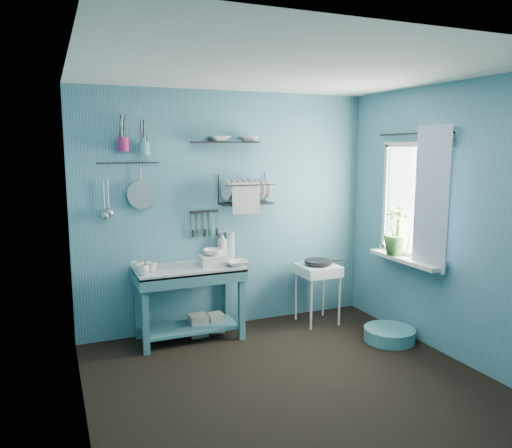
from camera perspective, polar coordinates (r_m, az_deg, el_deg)
name	(u,v)px	position (r m, az deg, el deg)	size (l,w,h in m)	color
floor	(290,382)	(4.34, 3.90, -17.54)	(3.20, 3.20, 0.00)	black
ceiling	(293,70)	(3.94, 4.30, 17.16)	(3.20, 3.20, 0.00)	silver
wall_back	(228,211)	(5.32, -3.20, 1.49)	(3.20, 3.20, 0.00)	#3E717F
wall_front	(422,279)	(2.73, 18.48, -6.02)	(3.20, 3.20, 0.00)	#3E717F
wall_left	(78,249)	(3.54, -19.72, -2.73)	(3.00, 3.00, 0.00)	#3E717F
wall_right	(448,222)	(4.88, 21.12, 0.24)	(3.00, 3.00, 0.00)	#3E717F
work_counter	(189,303)	(5.11, -7.61, -8.93)	(1.06, 0.53, 0.75)	#33666B
mug_left	(143,270)	(4.75, -12.83, -5.16)	(0.12, 0.12, 0.10)	silver
mug_mid	(151,267)	(4.86, -11.87, -4.82)	(0.10, 0.10, 0.09)	silver
mug_right	(138,267)	(4.90, -13.38, -4.75)	(0.12, 0.12, 0.10)	silver
wash_tub	(213,260)	(5.05, -4.91, -4.12)	(0.28, 0.22, 0.10)	beige
tub_bowl	(213,252)	(5.03, -4.92, -3.23)	(0.20, 0.20, 0.06)	silver
soap_bottle	(222,245)	(5.29, -3.90, -2.42)	(0.12, 0.12, 0.30)	beige
water_bottle	(230,245)	(5.34, -2.95, -2.40)	(0.09, 0.09, 0.28)	silver
counter_bowl	(236,263)	(5.00, -2.26, -4.50)	(0.22, 0.22, 0.05)	silver
hotplate_stand	(317,294)	(5.58, 7.04, -7.93)	(0.41, 0.41, 0.65)	silver
frying_pan	(318,262)	(5.48, 7.11, -4.30)	(0.30, 0.30, 0.04)	black
knife_strip	(204,212)	(5.21, -5.93, 1.42)	(0.32, 0.02, 0.03)	black
dish_rack	(246,189)	(5.23, -1.16, 4.01)	(0.55, 0.24, 0.32)	black
upper_shelf	(225,142)	(5.16, -3.57, 9.30)	(0.70, 0.18, 0.01)	black
shelf_bowl_left	(219,129)	(5.14, -4.23, 10.73)	(0.22, 0.22, 0.05)	silver
shelf_bowl_right	(248,134)	(5.25, -0.89, 10.20)	(0.21, 0.21, 0.05)	silver
utensil_cup_magenta	(123,144)	(4.94, -14.95, 8.81)	(0.11, 0.11, 0.13)	#971B53
utensil_cup_teal	(144,148)	(4.97, -12.69, 8.43)	(0.11, 0.11, 0.13)	teal
colander	(141,194)	(5.02, -12.96, 3.33)	(0.28, 0.28, 0.03)	#999CA0
ladle_outer	(108,195)	(4.98, -16.55, 3.20)	(0.01, 0.01, 0.30)	#999CA0
ladle_inner	(104,198)	(4.98, -16.98, 2.91)	(0.01, 0.01, 0.30)	#999CA0
hook_rail	(128,163)	(5.00, -14.38, 6.79)	(0.01, 0.01, 0.60)	black
window_glass	(414,201)	(5.18, 17.66, 2.56)	(1.10, 1.10, 0.00)	white
windowsill	(405,260)	(5.22, 16.64, -3.91)	(0.16, 0.95, 0.04)	silver
curtain	(431,199)	(4.91, 19.37, 2.74)	(1.35, 1.35, 0.00)	silver
curtain_rod	(414,134)	(5.13, 17.61, 9.79)	(0.02, 0.02, 1.05)	black
potted_plant	(397,231)	(5.29, 15.82, -0.77)	(0.28, 0.28, 0.49)	#3B702C
storage_tin_large	(198,325)	(5.27, -6.63, -11.41)	(0.18, 0.18, 0.22)	gray
storage_tin_small	(216,323)	(5.36, -4.62, -11.16)	(0.15, 0.15, 0.20)	gray
floor_basin	(389,335)	(5.29, 14.99, -12.11)	(0.51, 0.51, 0.13)	teal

